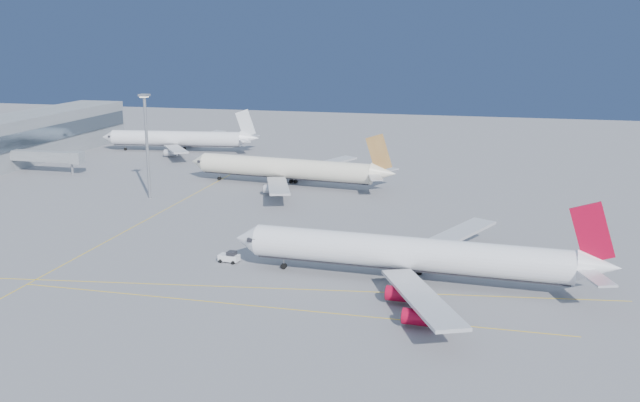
% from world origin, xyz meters
% --- Properties ---
extents(ground, '(500.00, 500.00, 0.00)m').
position_xyz_m(ground, '(0.00, 0.00, 0.00)').
color(ground, slate).
rests_on(ground, ground).
extents(terminal, '(18.40, 110.00, 15.00)m').
position_xyz_m(terminal, '(-114.93, 85.00, 7.51)').
color(terminal, gray).
rests_on(terminal, ground).
extents(jet_bridge, '(23.60, 3.60, 6.90)m').
position_xyz_m(jet_bridge, '(-93.11, 72.00, 5.17)').
color(jet_bridge, gray).
rests_on(jet_bridge, ground).
extents(taxiway_lines, '(118.86, 140.00, 0.02)m').
position_xyz_m(taxiway_lines, '(-14.71, 6.34, 0.01)').
color(taxiway_lines, yellow).
rests_on(taxiway_lines, ground).
extents(airliner_virgin, '(66.36, 59.57, 16.37)m').
position_xyz_m(airliner_virgin, '(24.39, 3.04, 4.94)').
color(airliner_virgin, white).
rests_on(airliner_virgin, ground).
extents(airliner_etihad, '(61.47, 56.42, 16.04)m').
position_xyz_m(airliner_etihad, '(-18.28, 72.22, 4.88)').
color(airliner_etihad, beige).
rests_on(airliner_etihad, ground).
extents(airliner_third, '(57.56, 52.69, 15.44)m').
position_xyz_m(airliner_third, '(-71.91, 117.78, 4.67)').
color(airliner_third, white).
rests_on(airliner_third, ground).
extents(pushback_tug, '(4.02, 2.72, 2.15)m').
position_xyz_m(pushback_tug, '(-10.55, 5.56, 1.00)').
color(pushback_tug, white).
rests_on(pushback_tug, ground).
extents(light_mast, '(2.31, 2.31, 26.72)m').
position_xyz_m(light_mast, '(-49.34, 49.79, 15.77)').
color(light_mast, gray).
rests_on(light_mast, ground).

